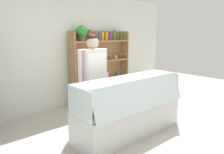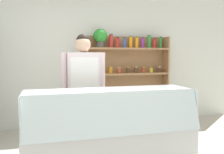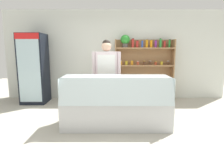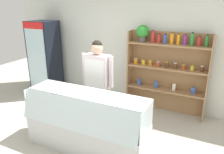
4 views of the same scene
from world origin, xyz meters
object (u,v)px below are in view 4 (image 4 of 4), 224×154
Objects in this scene: shop_clerk at (97,76)px; drinks_fridge at (45,58)px; shelving_unit at (164,65)px; deli_display_case at (87,131)px.

drinks_fridge is at bearing 157.72° from shop_clerk.
drinks_fridge is 2.25m from shop_clerk.
shelving_unit is 1.12× the size of shop_clerk.
drinks_fridge is at bearing -174.39° from shelving_unit.
shelving_unit reaches higher than deli_display_case.
shelving_unit reaches higher than shop_clerk.
drinks_fridge reaches higher than shop_clerk.
shop_clerk is (2.08, -0.85, 0.06)m from drinks_fridge.
deli_display_case is at bearing -112.95° from shelving_unit.
drinks_fridge reaches higher than shelving_unit.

